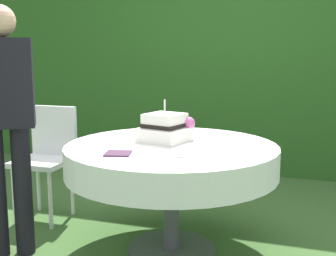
{
  "coord_description": "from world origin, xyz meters",
  "views": [
    {
      "loc": [
        0.84,
        -2.62,
        1.3
      ],
      "look_at": [
        -0.04,
        0.05,
        0.82
      ],
      "focal_mm": 46.54,
      "sensor_mm": 36.0,
      "label": 1
    }
  ],
  "objects": [
    {
      "name": "serving_plate_right",
      "position": [
        0.15,
        0.36,
        0.73
      ],
      "size": [
        0.13,
        0.13,
        0.01
      ],
      "primitive_type": "cylinder",
      "color": "white",
      "rests_on": "cake_table"
    },
    {
      "name": "napkin_stack",
      "position": [
        -0.21,
        -0.36,
        0.73
      ],
      "size": [
        0.18,
        0.18,
        0.01
      ],
      "primitive_type": "cube",
      "rotation": [
        0.0,
        0.0,
        0.25
      ],
      "color": "#4C2D47",
      "rests_on": "cake_table"
    },
    {
      "name": "garden_chair",
      "position": [
        -1.13,
        0.3,
        0.54
      ],
      "size": [
        0.4,
        0.4,
        0.89
      ],
      "color": "white",
      "rests_on": "ground_plane"
    },
    {
      "name": "wedding_cake",
      "position": [
        -0.07,
        0.1,
        0.81
      ],
      "size": [
        0.36,
        0.36,
        0.28
      ],
      "color": "white",
      "rests_on": "cake_table"
    },
    {
      "name": "serving_plate_near",
      "position": [
        0.14,
        -0.27,
        0.73
      ],
      "size": [
        0.14,
        0.14,
        0.01
      ],
      "primitive_type": "cylinder",
      "color": "white",
      "rests_on": "cake_table"
    },
    {
      "name": "serving_plate_left",
      "position": [
        0.29,
        -0.12,
        0.73
      ],
      "size": [
        0.11,
        0.11,
        0.01
      ],
      "primitive_type": "cylinder",
      "color": "white",
      "rests_on": "cake_table"
    },
    {
      "name": "serving_plate_far",
      "position": [
        -0.03,
        0.43,
        0.73
      ],
      "size": [
        0.13,
        0.13,
        0.01
      ],
      "primitive_type": "cylinder",
      "color": "white",
      "rests_on": "cake_table"
    },
    {
      "name": "standing_person",
      "position": [
        -0.97,
        -0.38,
        0.93
      ],
      "size": [
        0.41,
        0.36,
        1.6
      ],
      "color": "black",
      "rests_on": "ground_plane"
    },
    {
      "name": "ground_plane",
      "position": [
        0.0,
        0.0,
        0.0
      ],
      "size": [
        20.0,
        20.0,
        0.0
      ],
      "primitive_type": "plane",
      "color": "#3D602D"
    },
    {
      "name": "cake_table",
      "position": [
        0.0,
        0.0,
        0.62
      ],
      "size": [
        1.37,
        1.37,
        0.72
      ],
      "color": "#4C4C51",
      "rests_on": "ground_plane"
    },
    {
      "name": "foliage_hedge",
      "position": [
        0.0,
        2.33,
        1.45
      ],
      "size": [
        6.48,
        0.57,
        2.9
      ],
      "primitive_type": "cube",
      "color": "#28561E",
      "rests_on": "ground_plane"
    }
  ]
}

